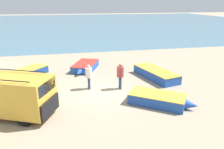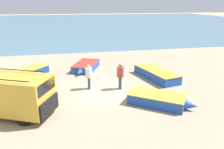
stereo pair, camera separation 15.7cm
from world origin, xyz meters
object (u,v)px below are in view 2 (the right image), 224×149
(parked_van, at_px, (6,93))
(fisherman_1, at_px, (120,74))
(fishing_rowboat_4, at_px, (159,99))
(fishing_rowboat_0, at_px, (86,66))
(fishing_rowboat_1, at_px, (28,73))
(fishing_rowboat_2, at_px, (155,73))
(fisherman_0, at_px, (89,74))

(parked_van, xyz_separation_m, fisherman_1, (6.62, 2.25, -0.09))
(parked_van, distance_m, fishing_rowboat_4, 8.32)
(fisherman_1, bearing_deg, fishing_rowboat_0, -67.15)
(fishing_rowboat_1, height_order, fisherman_1, fisherman_1)
(fishing_rowboat_2, distance_m, fisherman_0, 5.50)
(fishing_rowboat_0, relative_size, fishing_rowboat_4, 1.05)
(fisherman_1, bearing_deg, parked_van, 20.37)
(fishing_rowboat_4, bearing_deg, fishing_rowboat_0, 150.88)
(fishing_rowboat_0, distance_m, fishing_rowboat_1, 4.78)
(parked_van, height_order, fisherman_1, parked_van)
(parked_van, bearing_deg, fisherman_1, 42.72)
(fishing_rowboat_0, bearing_deg, fishing_rowboat_4, 47.29)
(fishing_rowboat_0, bearing_deg, fishing_rowboat_2, 80.87)
(fishing_rowboat_4, bearing_deg, fishing_rowboat_2, 106.91)
(fishing_rowboat_1, height_order, fishing_rowboat_4, fishing_rowboat_4)
(parked_van, distance_m, fishing_rowboat_2, 10.66)
(fishing_rowboat_1, bearing_deg, fishing_rowboat_2, 116.96)
(fishing_rowboat_1, bearing_deg, fishing_rowboat_4, 90.43)
(fishing_rowboat_2, bearing_deg, fisherman_0, 90.22)
(fishing_rowboat_0, xyz_separation_m, fisherman_1, (1.91, -4.93, 0.79))
(fishing_rowboat_0, bearing_deg, fisherman_0, 20.58)
(fishing_rowboat_2, relative_size, fisherman_1, 2.84)
(fishing_rowboat_4, bearing_deg, fisherman_0, 175.19)
(fishing_rowboat_0, height_order, fisherman_0, fisherman_0)
(parked_van, relative_size, fisherman_1, 2.88)
(fishing_rowboat_0, xyz_separation_m, fishing_rowboat_4, (3.55, -7.72, 0.02))
(parked_van, xyz_separation_m, fishing_rowboat_0, (4.71, 7.18, -0.88))
(fisherman_0, bearing_deg, parked_van, -150.08)
(parked_van, distance_m, fishing_rowboat_1, 6.35)
(fishing_rowboat_0, relative_size, fisherman_0, 2.28)
(fishing_rowboat_0, height_order, fishing_rowboat_1, fishing_rowboat_1)
(fishing_rowboat_4, bearing_deg, parked_van, -147.60)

